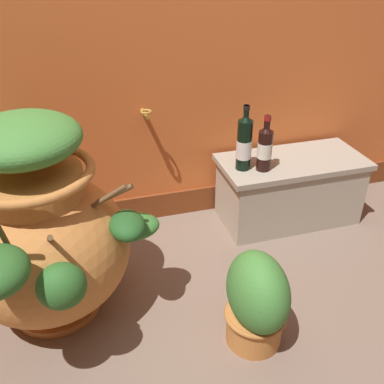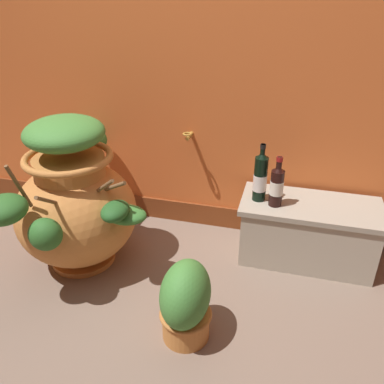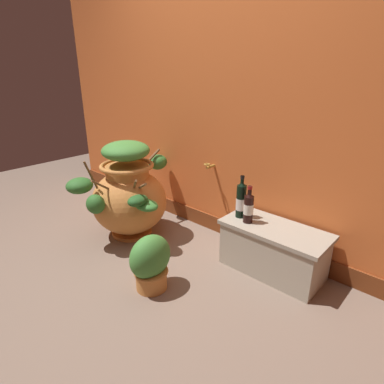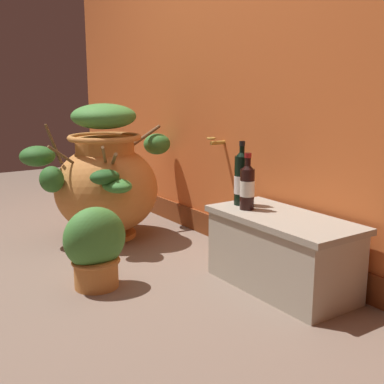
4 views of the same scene
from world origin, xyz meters
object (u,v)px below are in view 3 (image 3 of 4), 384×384
(terracotta_urn, at_px, (129,195))
(wine_bottle_middle, at_px, (249,207))
(wine_bottle_left, at_px, (241,199))
(potted_shrub, at_px, (151,262))

(terracotta_urn, relative_size, wine_bottle_middle, 3.63)
(terracotta_urn, relative_size, wine_bottle_left, 3.13)
(wine_bottle_left, distance_m, wine_bottle_middle, 0.10)
(wine_bottle_middle, bearing_deg, terracotta_urn, -164.44)
(wine_bottle_left, bearing_deg, terracotta_urn, -160.89)
(wine_bottle_left, bearing_deg, wine_bottle_middle, -22.77)
(wine_bottle_middle, distance_m, potted_shrub, 0.81)
(wine_bottle_left, xyz_separation_m, potted_shrub, (-0.23, -0.73, -0.31))
(terracotta_urn, height_order, wine_bottle_middle, terracotta_urn)
(terracotta_urn, bearing_deg, potted_shrub, -28.05)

